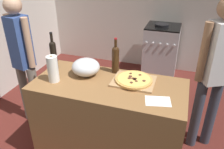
{
  "coord_description": "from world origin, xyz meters",
  "views": [
    {
      "loc": [
        0.75,
        -1.02,
        2.01
      ],
      "look_at": [
        0.14,
        0.84,
        0.97
      ],
      "focal_mm": 36.55,
      "sensor_mm": 36.0,
      "label": 1
    }
  ],
  "objects_px": {
    "person_in_red": "(214,69)",
    "wine_bottle_clear": "(53,53)",
    "paper_towel_roll": "(53,69)",
    "stove": "(161,52)",
    "mixing_bowl": "(86,67)",
    "person_in_stripes": "(23,57)",
    "wine_bottle_green": "(115,58)",
    "pizza": "(134,79)"
  },
  "relations": [
    {
      "from": "person_in_red",
      "to": "wine_bottle_clear",
      "type": "bearing_deg",
      "value": -166.99
    },
    {
      "from": "paper_towel_roll",
      "to": "stove",
      "type": "relative_size",
      "value": 0.27
    },
    {
      "from": "mixing_bowl",
      "to": "person_in_stripes",
      "type": "relative_size",
      "value": 0.17
    },
    {
      "from": "mixing_bowl",
      "to": "wine_bottle_clear",
      "type": "xyz_separation_m",
      "value": [
        -0.38,
        0.04,
        0.08
      ]
    },
    {
      "from": "wine_bottle_clear",
      "to": "wine_bottle_green",
      "type": "height_order",
      "value": "wine_bottle_clear"
    },
    {
      "from": "mixing_bowl",
      "to": "person_in_red",
      "type": "bearing_deg",
      "value": 18.42
    },
    {
      "from": "wine_bottle_clear",
      "to": "person_in_stripes",
      "type": "height_order",
      "value": "person_in_stripes"
    },
    {
      "from": "mixing_bowl",
      "to": "person_in_red",
      "type": "height_order",
      "value": "person_in_red"
    },
    {
      "from": "person_in_stripes",
      "to": "person_in_red",
      "type": "distance_m",
      "value": 2.13
    },
    {
      "from": "person_in_red",
      "to": "wine_bottle_green",
      "type": "bearing_deg",
      "value": -164.89
    },
    {
      "from": "paper_towel_roll",
      "to": "wine_bottle_clear",
      "type": "xyz_separation_m",
      "value": [
        -0.14,
        0.25,
        0.04
      ]
    },
    {
      "from": "pizza",
      "to": "wine_bottle_green",
      "type": "distance_m",
      "value": 0.3
    },
    {
      "from": "person_in_stripes",
      "to": "mixing_bowl",
      "type": "bearing_deg",
      "value": -10.13
    },
    {
      "from": "wine_bottle_clear",
      "to": "person_in_red",
      "type": "xyz_separation_m",
      "value": [
        1.61,
        0.37,
        -0.11
      ]
    },
    {
      "from": "mixing_bowl",
      "to": "person_in_stripes",
      "type": "xyz_separation_m",
      "value": [
        -0.89,
        0.16,
        -0.08
      ]
    },
    {
      "from": "pizza",
      "to": "paper_towel_roll",
      "type": "distance_m",
      "value": 0.77
    },
    {
      "from": "wine_bottle_clear",
      "to": "wine_bottle_green",
      "type": "bearing_deg",
      "value": 9.79
    },
    {
      "from": "wine_bottle_clear",
      "to": "person_in_red",
      "type": "relative_size",
      "value": 0.23
    },
    {
      "from": "stove",
      "to": "person_in_stripes",
      "type": "bearing_deg",
      "value": -127.75
    },
    {
      "from": "wine_bottle_green",
      "to": "person_in_red",
      "type": "height_order",
      "value": "person_in_red"
    },
    {
      "from": "wine_bottle_green",
      "to": "stove",
      "type": "relative_size",
      "value": 0.38
    },
    {
      "from": "person_in_stripes",
      "to": "person_in_red",
      "type": "bearing_deg",
      "value": 6.75
    },
    {
      "from": "pizza",
      "to": "wine_bottle_clear",
      "type": "height_order",
      "value": "wine_bottle_clear"
    },
    {
      "from": "paper_towel_roll",
      "to": "person_in_red",
      "type": "bearing_deg",
      "value": 23.0
    },
    {
      "from": "paper_towel_roll",
      "to": "stove",
      "type": "distance_m",
      "value": 2.41
    },
    {
      "from": "mixing_bowl",
      "to": "wine_bottle_clear",
      "type": "relative_size",
      "value": 0.71
    },
    {
      "from": "mixing_bowl",
      "to": "paper_towel_roll",
      "type": "height_order",
      "value": "paper_towel_roll"
    },
    {
      "from": "wine_bottle_clear",
      "to": "stove",
      "type": "relative_size",
      "value": 0.4
    },
    {
      "from": "pizza",
      "to": "wine_bottle_green",
      "type": "xyz_separation_m",
      "value": [
        -0.23,
        0.15,
        0.13
      ]
    },
    {
      "from": "pizza",
      "to": "person_in_red",
      "type": "distance_m",
      "value": 0.84
    },
    {
      "from": "wine_bottle_clear",
      "to": "paper_towel_roll",
      "type": "bearing_deg",
      "value": -60.97
    },
    {
      "from": "wine_bottle_green",
      "to": "person_in_red",
      "type": "xyz_separation_m",
      "value": [
        0.96,
        0.26,
        -0.1
      ]
    },
    {
      "from": "wine_bottle_green",
      "to": "paper_towel_roll",
      "type": "bearing_deg",
      "value": -144.24
    },
    {
      "from": "stove",
      "to": "person_in_red",
      "type": "relative_size",
      "value": 0.58
    },
    {
      "from": "pizza",
      "to": "stove",
      "type": "xyz_separation_m",
      "value": [
        0.04,
        1.99,
        -0.48
      ]
    },
    {
      "from": "mixing_bowl",
      "to": "person_in_stripes",
      "type": "bearing_deg",
      "value": 169.87
    },
    {
      "from": "mixing_bowl",
      "to": "person_in_stripes",
      "type": "distance_m",
      "value": 0.91
    },
    {
      "from": "wine_bottle_clear",
      "to": "pizza",
      "type": "bearing_deg",
      "value": -2.37
    },
    {
      "from": "person_in_stripes",
      "to": "wine_bottle_clear",
      "type": "bearing_deg",
      "value": -13.42
    },
    {
      "from": "wine_bottle_clear",
      "to": "stove",
      "type": "height_order",
      "value": "wine_bottle_clear"
    },
    {
      "from": "wine_bottle_green",
      "to": "person_in_stripes",
      "type": "distance_m",
      "value": 1.16
    },
    {
      "from": "paper_towel_roll",
      "to": "person_in_red",
      "type": "xyz_separation_m",
      "value": [
        1.47,
        0.62,
        -0.07
      ]
    }
  ]
}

